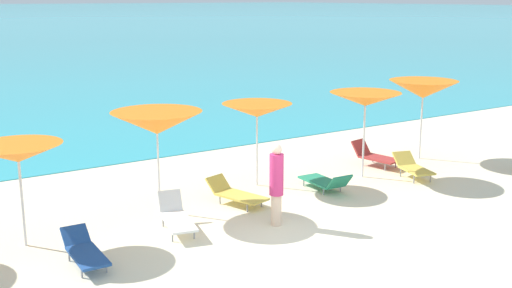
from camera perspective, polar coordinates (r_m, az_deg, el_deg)
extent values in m
cube|color=beige|center=(20.99, -12.72, -0.86)|extent=(50.00, 100.00, 0.30)
cylinder|color=silver|center=(13.18, -20.40, -4.58)|extent=(0.05, 0.05, 1.98)
cone|color=orange|center=(12.95, -20.72, -0.77)|extent=(1.83, 1.83, 0.36)
sphere|color=silver|center=(12.92, -20.76, -0.26)|extent=(0.07, 0.07, 0.07)
cylinder|color=silver|center=(14.44, -8.82, -1.90)|extent=(0.04, 0.04, 2.21)
cone|color=orange|center=(14.22, -8.95, 1.91)|extent=(2.10, 2.10, 0.52)
sphere|color=silver|center=(14.19, -8.98, 2.54)|extent=(0.07, 0.07, 0.07)
cylinder|color=silver|center=(16.32, 0.09, -0.23)|extent=(0.04, 0.04, 2.08)
cone|color=orange|center=(16.12, 0.09, 3.07)|extent=(1.86, 1.86, 0.36)
sphere|color=silver|center=(16.10, 0.09, 3.49)|extent=(0.07, 0.07, 0.07)
cylinder|color=silver|center=(17.31, 9.72, 0.64)|extent=(0.05, 0.05, 2.25)
cone|color=orange|center=(17.12, 9.85, 4.01)|extent=(1.94, 1.94, 0.37)
sphere|color=silver|center=(17.10, 9.87, 4.42)|extent=(0.07, 0.07, 0.07)
cylinder|color=silver|center=(19.68, 14.71, 1.93)|extent=(0.05, 0.05, 2.26)
cone|color=orange|center=(19.52, 14.88, 4.80)|extent=(2.09, 2.09, 0.53)
sphere|color=silver|center=(19.50, 14.90, 5.27)|extent=(0.07, 0.07, 0.07)
cube|color=#1E478C|center=(12.04, -14.97, -9.75)|extent=(0.57, 1.23, 0.05)
cube|color=#1E478C|center=(12.70, -16.01, -7.94)|extent=(0.51, 0.41, 0.31)
cylinder|color=gray|center=(11.70, -15.46, -11.15)|extent=(0.04, 0.04, 0.20)
cylinder|color=gray|center=(11.81, -13.36, -10.79)|extent=(0.04, 0.04, 0.20)
cylinder|color=gray|center=(12.46, -16.53, -9.69)|extent=(0.04, 0.04, 0.20)
cylinder|color=gray|center=(12.56, -14.56, -9.37)|extent=(0.04, 0.04, 0.20)
cube|color=#268C66|center=(16.34, 5.90, -3.35)|extent=(0.69, 1.28, 0.05)
cube|color=#268C66|center=(15.70, 7.56, -3.43)|extent=(0.61, 0.36, 0.38)
cylinder|color=gray|center=(16.83, 5.82, -3.25)|extent=(0.04, 0.04, 0.17)
cylinder|color=gray|center=(16.53, 4.34, -3.52)|extent=(0.04, 0.04, 0.17)
cylinder|color=gray|center=(16.16, 7.64, -4.00)|extent=(0.04, 0.04, 0.17)
cylinder|color=gray|center=(15.85, 6.12, -4.29)|extent=(0.04, 0.04, 0.17)
cube|color=#D8BF4C|center=(14.93, -1.30, -4.77)|extent=(0.92, 1.36, 0.05)
cube|color=#D8BF4C|center=(15.38, -3.45, -3.60)|extent=(0.64, 0.49, 0.36)
cylinder|color=gray|center=(14.54, -0.80, -5.79)|extent=(0.04, 0.04, 0.20)
cylinder|color=gray|center=(14.90, 0.50, -5.31)|extent=(0.04, 0.04, 0.20)
cylinder|color=gray|center=(15.10, -3.28, -5.08)|extent=(0.04, 0.04, 0.20)
cylinder|color=gray|center=(15.45, -1.97, -4.64)|extent=(0.04, 0.04, 0.20)
cube|color=#D8BF4C|center=(17.54, 14.31, -2.31)|extent=(0.85, 1.13, 0.05)
cube|color=#D8BF4C|center=(18.07, 13.23, -1.29)|extent=(0.65, 0.55, 0.35)
cylinder|color=gray|center=(17.21, 14.08, -3.10)|extent=(0.04, 0.04, 0.24)
cylinder|color=gray|center=(17.46, 15.49, -2.95)|extent=(0.04, 0.04, 0.24)
cylinder|color=gray|center=(17.79, 12.94, -2.51)|extent=(0.04, 0.04, 0.24)
cylinder|color=gray|center=(18.04, 14.32, -2.37)|extent=(0.04, 0.04, 0.24)
cube|color=white|center=(13.33, -7.02, -7.00)|extent=(0.82, 1.38, 0.05)
cube|color=white|center=(13.97, -7.77, -5.14)|extent=(0.56, 0.40, 0.45)
cylinder|color=gray|center=(12.95, -7.56, -8.28)|extent=(0.04, 0.04, 0.22)
cylinder|color=gray|center=(13.05, -5.60, -8.07)|extent=(0.04, 0.04, 0.22)
cylinder|color=gray|center=(13.78, -8.39, -6.96)|extent=(0.04, 0.04, 0.22)
cylinder|color=gray|center=(13.87, -6.55, -6.77)|extent=(0.04, 0.04, 0.22)
cube|color=#A53333|center=(18.63, 11.17, -1.30)|extent=(0.83, 1.24, 0.05)
cube|color=#A53333|center=(18.98, 9.45, -0.31)|extent=(0.65, 0.43, 0.45)
cylinder|color=gray|center=(18.26, 11.59, -2.06)|extent=(0.04, 0.04, 0.22)
cylinder|color=gray|center=(18.69, 12.51, -1.75)|extent=(0.04, 0.04, 0.22)
cylinder|color=gray|center=(18.70, 9.58, -1.61)|extent=(0.04, 0.04, 0.22)
cylinder|color=gray|center=(19.12, 10.52, -1.32)|extent=(0.04, 0.04, 0.22)
cylinder|color=beige|center=(13.66, 1.84, -5.98)|extent=(0.23, 0.23, 0.69)
cylinder|color=#D83372|center=(13.42, 1.86, -2.78)|extent=(0.30, 0.30, 0.90)
sphere|color=beige|center=(13.28, 1.88, -0.51)|extent=(0.22, 0.22, 0.22)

